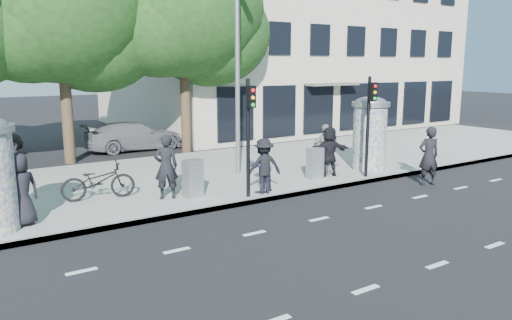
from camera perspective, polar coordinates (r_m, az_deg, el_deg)
ground at (r=12.11m, az=11.56°, el=-8.32°), size 120.00×120.00×0.00m
sidewalk at (r=17.95m, az=-5.57°, el=-1.60°), size 40.00×8.00×0.15m
curb at (r=14.68m, az=1.72°, el=-4.38°), size 40.00×0.10×0.16m
lane_dash_near at (r=10.78m, az=20.00°, el=-11.21°), size 32.00×0.12×0.01m
lane_dash_far at (r=13.07m, az=7.20°, el=-6.72°), size 32.00×0.12×0.01m
ad_column_right at (r=18.61m, az=12.87°, el=3.19°), size 1.36×1.36×2.65m
traffic_pole_near at (r=14.13m, az=-0.79°, el=3.94°), size 0.22×0.31×3.40m
traffic_pole_far at (r=17.19m, az=12.84°, el=4.91°), size 0.22×0.31×3.40m
street_lamp at (r=17.20m, az=-2.05°, el=13.72°), size 0.25×0.93×8.00m
tree_near_left at (r=21.34m, az=-21.53°, el=15.86°), size 6.80×6.80×8.97m
tree_center at (r=22.62m, az=-8.35°, el=16.79°), size 7.00×7.00×9.30m
building at (r=34.58m, az=2.32°, el=14.27°), size 20.30×15.85×12.00m
ped_a at (r=13.01m, az=-25.36°, el=-3.07°), size 0.97×0.75×1.77m
ped_b at (r=14.37m, az=-10.24°, el=-0.76°), size 0.76×0.59×1.86m
ped_c at (r=14.90m, az=0.56°, el=-0.69°), size 0.92×0.81×1.60m
ped_d at (r=14.76m, az=0.92°, el=-0.70°), size 1.17×0.83×1.65m
ped_e at (r=17.35m, az=7.95°, el=1.16°), size 1.19×0.95×1.78m
ped_f at (r=17.25m, az=8.33°, el=0.99°), size 1.69×0.99×1.72m
man_road at (r=17.35m, az=19.13°, el=0.43°), size 0.83×0.70×1.94m
bicycle at (r=14.84m, az=-17.58°, el=-2.30°), size 1.01×2.12×1.07m
cabinet_left at (r=14.55m, az=-7.23°, el=-2.09°), size 0.56×0.44×1.09m
cabinet_right at (r=16.90m, az=6.76°, el=-0.35°), size 0.50×0.37×1.04m
car_right at (r=23.88m, az=-13.70°, el=2.68°), size 1.88×4.57×1.32m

